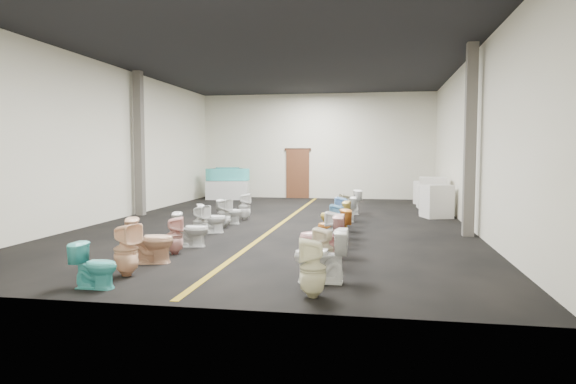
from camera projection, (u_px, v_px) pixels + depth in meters
name	position (u px, v px, depth m)	size (l,w,h in m)	color
floor	(282.00, 223.00, 14.44)	(16.00, 16.00, 0.00)	black
ceiling	(282.00, 60.00, 14.09)	(16.00, 16.00, 0.00)	black
wall_back	(316.00, 146.00, 22.12)	(10.00, 10.00, 0.00)	beige
wall_front	(165.00, 130.00, 6.41)	(10.00, 10.00, 0.00)	beige
wall_left	(116.00, 143.00, 15.13)	(16.00, 16.00, 0.00)	beige
wall_right	(470.00, 142.00, 13.40)	(16.00, 16.00, 0.00)	beige
aisle_stripe	(282.00, 223.00, 14.43)	(0.12, 15.60, 0.01)	olive
back_door	(298.00, 174.00, 22.29)	(1.00, 0.10, 2.10)	#562D19
door_frame	(298.00, 149.00, 22.22)	(1.15, 0.08, 0.10)	#331C11
column_left	(139.00, 144.00, 16.06)	(0.25, 0.25, 4.50)	#59544C
column_right	(470.00, 141.00, 11.97)	(0.25, 0.25, 4.50)	#59544C
display_table	(228.00, 190.00, 21.76)	(1.75, 0.87, 0.78)	silver
bathtub	(228.00, 174.00, 21.71)	(1.82, 0.97, 0.55)	#42BFBC
appliance_crate_a	(437.00, 201.00, 15.54)	(0.78, 0.78, 1.00)	beige
appliance_crate_b	(433.00, 195.00, 16.64)	(0.85, 0.85, 1.18)	silver
appliance_crate_c	(428.00, 197.00, 18.25)	(0.72, 0.72, 0.82)	silver
appliance_crate_d	(424.00, 193.00, 19.57)	(0.62, 0.62, 0.89)	silver
toilet_left_0	(95.00, 265.00, 7.43)	(0.37, 0.65, 0.67)	#41B5B1
toilet_left_1	(126.00, 250.00, 8.15)	(0.38, 0.39, 0.85)	beige
toilet_left_2	(150.00, 240.00, 9.12)	(0.46, 0.80, 0.82)	#DEA681
toilet_left_3	(175.00, 236.00, 9.91)	(0.33, 0.34, 0.73)	#DCA199
toilet_left_4	(191.00, 229.00, 10.75)	(0.41, 0.71, 0.73)	silver
toilet_left_5	(201.00, 222.00, 11.73)	(0.35, 0.35, 0.77)	silver
toilet_left_6	(212.00, 218.00, 12.58)	(0.40, 0.70, 0.72)	silver
toilet_left_7	(224.00, 213.00, 13.41)	(0.34, 0.35, 0.76)	silver
toilet_left_8	(229.00, 212.00, 14.18)	(0.38, 0.67, 0.68)	silver
toilet_left_9	(245.00, 207.00, 14.99)	(0.35, 0.36, 0.79)	white
toilet_right_0	(313.00, 268.00, 6.93)	(0.37, 0.37, 0.81)	#F4EEC5
toilet_right_1	(321.00, 256.00, 7.74)	(0.46, 0.81, 0.82)	white
toilet_right_2	(324.00, 249.00, 8.61)	(0.32, 0.33, 0.71)	beige
toilet_right_3	(322.00, 237.00, 9.43)	(0.47, 0.82, 0.83)	#EFA8A7
toilet_right_4	(335.00, 231.00, 10.35)	(0.35, 0.36, 0.79)	silver
toilet_right_5	(334.00, 226.00, 11.25)	(0.40, 0.71, 0.72)	#CA7027
toilet_right_6	(338.00, 220.00, 12.07)	(0.34, 0.35, 0.76)	#6EADD4
toilet_right_7	(335.00, 216.00, 12.90)	(0.42, 0.74, 0.76)	gold
toilet_right_8	(343.00, 212.00, 13.70)	(0.36, 0.36, 0.79)	#7BB1EA
toilet_right_9	(344.00, 209.00, 14.60)	(0.40, 0.70, 0.72)	white
toilet_right_10	(346.00, 206.00, 15.45)	(0.33, 0.34, 0.73)	beige
toilet_right_11	(349.00, 202.00, 16.31)	(0.44, 0.77, 0.79)	white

